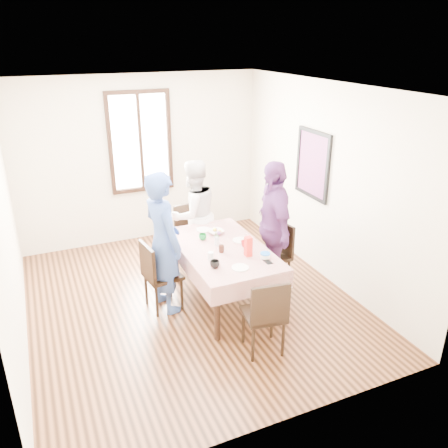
{
  "coord_description": "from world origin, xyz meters",
  "views": [
    {
      "loc": [
        -1.65,
        -4.89,
        3.23
      ],
      "look_at": [
        0.39,
        -0.21,
        1.1
      ],
      "focal_mm": 36.43,
      "sensor_mm": 36.0,
      "label": 1
    }
  ],
  "objects_px": {
    "dining_table": "(222,274)",
    "chair_left": "(163,275)",
    "person_left": "(163,243)",
    "chair_near": "(263,314)",
    "chair_right": "(272,257)",
    "person_far": "(193,214)",
    "chair_far": "(193,236)",
    "person_right": "(272,227)"
  },
  "relations": [
    {
      "from": "person_right",
      "to": "chair_left",
      "type": "bearing_deg",
      "value": -81.13
    },
    {
      "from": "chair_left",
      "to": "chair_right",
      "type": "xyz_separation_m",
      "value": [
        1.5,
        -0.1,
        0.0
      ]
    },
    {
      "from": "person_far",
      "to": "dining_table",
      "type": "bearing_deg",
      "value": 76.35
    },
    {
      "from": "chair_near",
      "to": "person_left",
      "type": "height_order",
      "value": "person_left"
    },
    {
      "from": "chair_far",
      "to": "chair_near",
      "type": "xyz_separation_m",
      "value": [
        0.0,
        -2.22,
        0.0
      ]
    },
    {
      "from": "chair_left",
      "to": "person_far",
      "type": "relative_size",
      "value": 0.56
    },
    {
      "from": "person_left",
      "to": "dining_table",
      "type": "bearing_deg",
      "value": -113.69
    },
    {
      "from": "chair_right",
      "to": "person_left",
      "type": "xyz_separation_m",
      "value": [
        -1.48,
        0.1,
        0.44
      ]
    },
    {
      "from": "chair_far",
      "to": "chair_left",
      "type": "bearing_deg",
      "value": 46.85
    },
    {
      "from": "chair_left",
      "to": "person_left",
      "type": "height_order",
      "value": "person_left"
    },
    {
      "from": "person_left",
      "to": "person_far",
      "type": "relative_size",
      "value": 1.1
    },
    {
      "from": "chair_far",
      "to": "dining_table",
      "type": "bearing_deg",
      "value": 84.77
    },
    {
      "from": "chair_near",
      "to": "chair_right",
      "type": "bearing_deg",
      "value": 65.65
    },
    {
      "from": "chair_far",
      "to": "person_far",
      "type": "height_order",
      "value": "person_far"
    },
    {
      "from": "chair_left",
      "to": "person_right",
      "type": "height_order",
      "value": "person_right"
    },
    {
      "from": "chair_left",
      "to": "chair_right",
      "type": "bearing_deg",
      "value": 78.38
    },
    {
      "from": "chair_left",
      "to": "person_far",
      "type": "distance_m",
      "value": 1.25
    },
    {
      "from": "chair_right",
      "to": "person_right",
      "type": "xyz_separation_m",
      "value": [
        -0.02,
        0.0,
        0.44
      ]
    },
    {
      "from": "chair_right",
      "to": "person_far",
      "type": "xyz_separation_m",
      "value": [
        -0.75,
        1.04,
        0.36
      ]
    },
    {
      "from": "dining_table",
      "to": "chair_left",
      "type": "relative_size",
      "value": 1.78
    },
    {
      "from": "chair_right",
      "to": "chair_near",
      "type": "xyz_separation_m",
      "value": [
        -0.75,
        -1.16,
        0.0
      ]
    },
    {
      "from": "chair_near",
      "to": "person_right",
      "type": "bearing_deg",
      "value": 66.35
    },
    {
      "from": "chair_left",
      "to": "person_right",
      "type": "distance_m",
      "value": 1.54
    },
    {
      "from": "chair_right",
      "to": "chair_left",
      "type": "bearing_deg",
      "value": 77.25
    },
    {
      "from": "dining_table",
      "to": "person_far",
      "type": "relative_size",
      "value": 0.99
    },
    {
      "from": "person_right",
      "to": "person_far",
      "type": "bearing_deg",
      "value": -132.24
    },
    {
      "from": "chair_left",
      "to": "person_left",
      "type": "bearing_deg",
      "value": 82.24
    },
    {
      "from": "chair_far",
      "to": "person_far",
      "type": "relative_size",
      "value": 0.56
    },
    {
      "from": "dining_table",
      "to": "person_left",
      "type": "height_order",
      "value": "person_left"
    },
    {
      "from": "dining_table",
      "to": "chair_left",
      "type": "distance_m",
      "value": 0.77
    },
    {
      "from": "chair_far",
      "to": "person_right",
      "type": "bearing_deg",
      "value": 119.23
    },
    {
      "from": "chair_far",
      "to": "person_far",
      "type": "distance_m",
      "value": 0.36
    },
    {
      "from": "chair_left",
      "to": "person_left",
      "type": "xyz_separation_m",
      "value": [
        0.02,
        0.0,
        0.44
      ]
    },
    {
      "from": "person_far",
      "to": "person_right",
      "type": "xyz_separation_m",
      "value": [
        0.73,
        -1.04,
        0.08
      ]
    },
    {
      "from": "person_left",
      "to": "person_right",
      "type": "relative_size",
      "value": 1.0
    },
    {
      "from": "chair_near",
      "to": "person_far",
      "type": "height_order",
      "value": "person_far"
    },
    {
      "from": "person_far",
      "to": "chair_far",
      "type": "bearing_deg",
      "value": -103.65
    },
    {
      "from": "chair_near",
      "to": "chair_far",
      "type": "bearing_deg",
      "value": 98.42
    },
    {
      "from": "dining_table",
      "to": "chair_right",
      "type": "height_order",
      "value": "chair_right"
    },
    {
      "from": "dining_table",
      "to": "person_far",
      "type": "xyz_separation_m",
      "value": [
        0.0,
        1.09,
        0.44
      ]
    },
    {
      "from": "chair_far",
      "to": "chair_near",
      "type": "height_order",
      "value": "same"
    },
    {
      "from": "chair_right",
      "to": "chair_near",
      "type": "relative_size",
      "value": 1.0
    }
  ]
}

